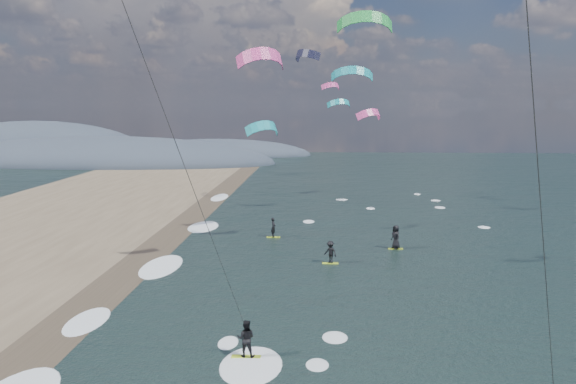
{
  "coord_description": "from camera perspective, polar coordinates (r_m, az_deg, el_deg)",
  "views": [
    {
      "loc": [
        0.49,
        -15.19,
        10.72
      ],
      "look_at": [
        -1.0,
        12.0,
        7.0
      ],
      "focal_mm": 40.0,
      "sensor_mm": 36.0,
      "label": 1
    }
  ],
  "objects": [
    {
      "name": "wet_sand_strip",
      "position": [
        30.09,
        -22.3,
        -13.69
      ],
      "size": [
        3.0,
        240.0,
        0.0
      ],
      "primitive_type": "cube",
      "color": "#382D23",
      "rests_on": "ground"
    },
    {
      "name": "coastal_hills",
      "position": [
        131.58,
        -17.06,
        2.77
      ],
      "size": [
        80.0,
        41.0,
        15.0
      ],
      "color": "#3D4756",
      "rests_on": "ground"
    },
    {
      "name": "kitesurfer_near_b",
      "position": [
        22.47,
        -11.21,
        7.05
      ],
      "size": [
        7.03,
        8.83,
        16.17
      ],
      "color": "#B1CD24",
      "rests_on": "ground"
    },
    {
      "name": "far_kitesurfers",
      "position": [
        47.1,
        5.3,
        -4.35
      ],
      "size": [
        10.55,
        9.24,
        1.82
      ],
      "color": "#B1CD24",
      "rests_on": "ground"
    },
    {
      "name": "bg_kite_field",
      "position": [
        66.64,
        4.17,
        9.92
      ],
      "size": [
        13.51,
        68.14,
        8.76
      ],
      "color": "#D83F8C",
      "rests_on": "ground"
    },
    {
      "name": "shoreline_surf",
      "position": [
        33.75,
        -16.91,
        -11.09
      ],
      "size": [
        2.4,
        79.4,
        0.11
      ],
      "color": "white",
      "rests_on": "ground"
    }
  ]
}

